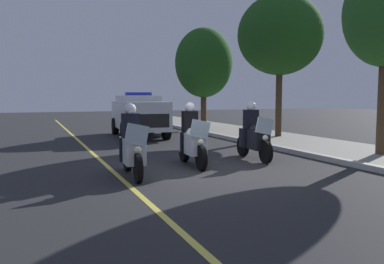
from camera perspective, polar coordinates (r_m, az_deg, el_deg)
ground_plane at (r=10.18m, az=2.40°, el=-5.58°), size 80.00×80.00×0.00m
curb_strip at (r=12.28m, az=19.17°, el=-3.66°), size 48.00×0.24×0.15m
sidewalk_strip at (r=13.60m, az=25.20°, el=-3.14°), size 48.00×3.60×0.10m
lane_stripe_center at (r=9.49m, az=-10.08°, el=-6.43°), size 48.00×0.12×0.01m
police_motorcycle_lead_left at (r=9.55m, az=-8.49°, el=-2.10°), size 2.14×0.62×1.72m
police_motorcycle_lead_right at (r=10.89m, az=-0.00°, el=-1.15°), size 2.14×0.62×1.72m
police_motorcycle_trailing at (r=12.10m, az=8.72°, el=-0.58°), size 2.14×0.62×1.72m
police_suv at (r=18.77m, az=-7.54°, el=2.58°), size 5.03×2.36×2.05m
tree_far_back at (r=18.44m, az=12.36°, el=13.27°), size 3.70×3.70×6.20m
tree_behind_suv at (r=22.62m, az=1.67°, el=9.74°), size 3.18×3.18×5.53m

